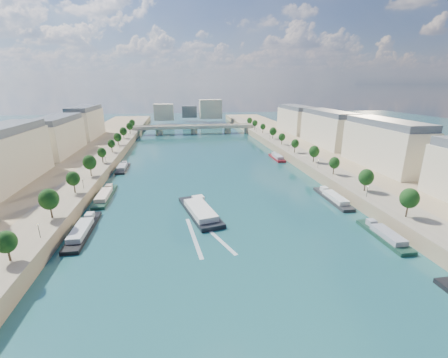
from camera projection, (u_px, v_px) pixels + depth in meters
name	position (u px, v px, depth m)	size (l,w,h in m)	color
ground	(209.00, 174.00, 155.33)	(700.00, 700.00, 0.00)	#0C3235
quay_left	(60.00, 175.00, 144.22)	(44.00, 520.00, 5.00)	#9E8460
quay_right	(338.00, 164.00, 164.92)	(44.00, 520.00, 5.00)	#9E8460
pave_left	(92.00, 169.00, 145.60)	(14.00, 520.00, 0.10)	gray
pave_right	(313.00, 161.00, 161.99)	(14.00, 520.00, 0.10)	gray
trees_left	(96.00, 157.00, 146.13)	(4.80, 268.80, 8.26)	#382B1E
trees_right	(303.00, 147.00, 169.49)	(4.80, 268.80, 8.26)	#382B1E
lamps_left	(96.00, 169.00, 136.00)	(0.36, 200.36, 4.28)	black
lamps_right	(302.00, 154.00, 165.23)	(0.36, 200.36, 4.28)	black
buildings_left	(37.00, 143.00, 149.44)	(16.00, 226.00, 23.20)	beige
buildings_right	(352.00, 135.00, 173.88)	(16.00, 226.00, 23.20)	beige
skyline	(192.00, 110.00, 358.21)	(79.00, 42.00, 22.00)	beige
bridge	(194.00, 128.00, 280.35)	(112.00, 12.00, 8.15)	#C1B79E
tour_barge	(200.00, 211.00, 107.12)	(14.95, 30.38, 3.97)	black
wake	(204.00, 236.00, 91.85)	(13.59, 25.97, 0.04)	silver
moored_barges_left	(90.00, 220.00, 101.01)	(5.00, 158.47, 3.60)	#181F36
moored_barges_right	(347.00, 208.00, 110.08)	(5.00, 158.98, 3.60)	black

